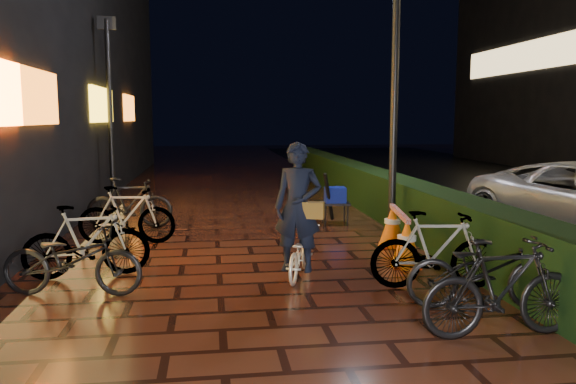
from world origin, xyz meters
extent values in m
plane|color=#381911|center=(0.00, 0.00, 0.00)|extent=(80.00, 80.00, 0.00)
cube|color=black|center=(3.30, 8.00, 0.50)|extent=(0.70, 20.00, 1.00)
cube|color=orange|center=(-3.45, 3.00, 2.60)|extent=(0.08, 3.00, 0.90)
cube|color=yellow|center=(-3.45, 9.00, 2.60)|extent=(0.08, 2.80, 0.90)
cube|color=orange|center=(-3.45, 14.00, 2.60)|extent=(0.08, 2.20, 0.90)
cube|color=#FFD88C|center=(13.45, 18.00, 5.00)|extent=(0.06, 10.00, 1.30)
cylinder|color=black|center=(2.67, 3.56, 2.53)|extent=(0.18, 0.18, 5.06)
cylinder|color=black|center=(-3.14, 8.34, 2.34)|extent=(0.14, 0.14, 4.68)
cube|color=black|center=(-3.14, 8.34, 4.59)|extent=(0.46, 0.14, 0.31)
imported|color=white|center=(0.58, 1.35, 0.35)|extent=(0.90, 1.43, 0.71)
imported|color=black|center=(0.54, 1.25, 1.03)|extent=(0.77, 0.63, 1.81)
cube|color=brown|center=(0.73, 1.16, 1.00)|extent=(0.34, 0.24, 0.23)
cone|color=orange|center=(2.29, 1.67, 0.38)|extent=(0.48, 0.48, 0.76)
cone|color=orange|center=(2.52, 3.06, 0.38)|extent=(0.48, 0.48, 0.76)
cube|color=#FF3F0D|center=(2.29, 1.67, 0.02)|extent=(0.47, 0.47, 0.03)
cube|color=#F82C0D|center=(2.52, 3.06, 0.02)|extent=(0.47, 0.47, 0.03)
cube|color=red|center=(2.41, 2.36, 0.71)|extent=(0.34, 1.61, 0.08)
cube|color=black|center=(1.99, 5.30, 0.44)|extent=(0.63, 0.53, 0.04)
cylinder|color=black|center=(1.73, 5.12, 0.21)|extent=(0.03, 0.03, 0.42)
cylinder|color=black|center=(2.21, 5.09, 0.21)|extent=(0.03, 0.03, 0.42)
cylinder|color=black|center=(1.76, 5.52, 0.21)|extent=(0.03, 0.03, 0.42)
cylinder|color=black|center=(2.24, 5.49, 0.21)|extent=(0.03, 0.03, 0.42)
cube|color=#0B1995|center=(1.99, 5.30, 0.62)|extent=(0.46, 0.40, 0.33)
cylinder|color=black|center=(1.81, 5.15, 0.60)|extent=(0.31, 0.40, 1.06)
imported|color=black|center=(-2.17, 3.89, 0.52)|extent=(1.78, 0.66, 1.05)
imported|color=black|center=(-2.42, 0.91, 0.47)|extent=(1.88, 0.92, 0.95)
imported|color=black|center=(-2.32, 5.37, 0.52)|extent=(1.77, 0.59, 1.05)
imported|color=black|center=(-2.42, 1.75, 0.52)|extent=(1.80, 0.77, 1.05)
imported|color=black|center=(2.31, -1.15, 0.52)|extent=(1.75, 0.52, 1.05)
imported|color=black|center=(2.52, -0.29, 0.47)|extent=(1.88, 0.93, 0.95)
imported|color=black|center=(2.29, 0.55, 0.52)|extent=(1.80, 0.73, 1.05)
camera|label=1|loc=(-0.65, -6.38, 2.26)|focal=35.00mm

